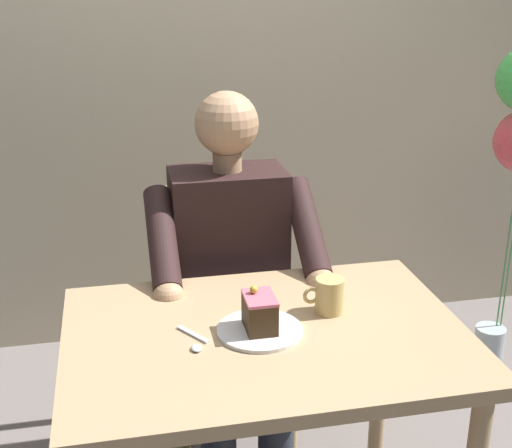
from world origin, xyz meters
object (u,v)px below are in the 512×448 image
Objects in this scene: coffee_cup at (329,295)px; dessert_spoon at (195,342)px; seated_person at (233,284)px; chair at (225,304)px; cake_slice at (259,311)px; dining_table at (266,364)px.

coffee_cup is 0.38m from dessert_spoon.
dessert_spoon is at bearing 13.74° from coffee_cup.
seated_person is at bearing -109.95° from dessert_spoon.
chair is 0.71× the size of seated_person.
seated_person reaches higher than cake_slice.
seated_person is (-0.00, 0.17, 0.16)m from chair.
dining_table is 9.19× the size of cake_slice.
cake_slice is 0.99× the size of coffee_cup.
dining_table is 1.14× the size of chair.
dining_table is 0.67m from chair.
dining_table is at bearing -173.49° from dessert_spoon.
dessert_spoon is at bearing 74.86° from chair.
cake_slice reaches higher than coffee_cup.
cake_slice is (0.02, -0.00, 0.15)m from dining_table.
cake_slice reaches higher than dessert_spoon.
coffee_cup is (-0.18, 0.41, 0.14)m from seated_person.
dessert_spoon is at bearing 6.51° from dining_table.
chair is 0.71m from cake_slice.
seated_person is 11.32× the size of cake_slice.
chair is at bearing -90.00° from seated_person.
coffee_cup is at bearing -162.19° from cake_slice.
dining_table is at bearing 90.00° from chair.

